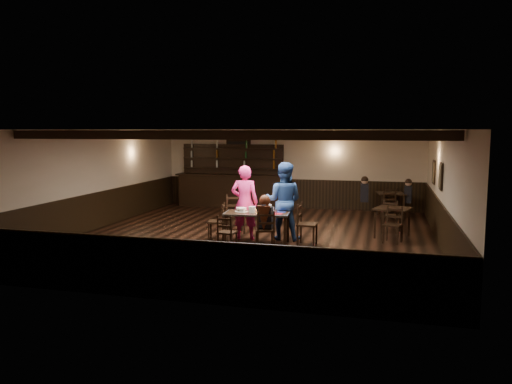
% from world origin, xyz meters
% --- Properties ---
extents(ground, '(10.00, 10.00, 0.00)m').
position_xyz_m(ground, '(0.00, 0.00, 0.00)').
color(ground, black).
rests_on(ground, ground).
extents(room_shell, '(9.02, 10.02, 2.71)m').
position_xyz_m(room_shell, '(0.01, 0.04, 1.75)').
color(room_shell, beige).
rests_on(room_shell, ground).
extents(dining_table, '(1.59, 0.90, 0.75)m').
position_xyz_m(dining_table, '(0.27, -0.75, 0.67)').
color(dining_table, black).
rests_on(dining_table, ground).
extents(chair_near_left, '(0.41, 0.39, 0.81)m').
position_xyz_m(chair_near_left, '(-0.23, -1.61, 0.47)').
color(chair_near_left, black).
rests_on(chair_near_left, ground).
extents(chair_near_right, '(0.53, 0.52, 0.90)m').
position_xyz_m(chair_near_right, '(0.62, -1.35, 0.53)').
color(chair_near_right, black).
rests_on(chair_near_right, ground).
extents(chair_end_left, '(0.49, 0.50, 0.92)m').
position_xyz_m(chair_end_left, '(-0.72, -0.60, 0.54)').
color(chair_end_left, black).
rests_on(chair_end_left, ground).
extents(chair_end_right, '(0.46, 0.48, 1.00)m').
position_xyz_m(chair_end_right, '(1.36, -0.62, 0.58)').
color(chair_end_right, black).
rests_on(chair_end_right, ground).
extents(chair_far_pushed, '(0.62, 0.61, 1.00)m').
position_xyz_m(chair_far_pushed, '(-0.64, 0.41, 0.58)').
color(chair_far_pushed, black).
rests_on(chair_far_pushed, ground).
extents(woman_pink, '(0.73, 0.53, 1.84)m').
position_xyz_m(woman_pink, '(-0.16, -0.33, 0.92)').
color(woman_pink, '#FE3190').
rests_on(woman_pink, ground).
extents(man_blue, '(0.95, 0.75, 1.91)m').
position_xyz_m(man_blue, '(0.78, -0.11, 0.96)').
color(man_blue, navy).
rests_on(man_blue, ground).
extents(seated_person, '(0.33, 0.50, 0.82)m').
position_xyz_m(seated_person, '(0.59, -1.29, 0.83)').
color(seated_person, black).
rests_on(seated_person, ground).
extents(cake, '(0.31, 0.31, 0.10)m').
position_xyz_m(cake, '(-0.13, -0.73, 0.80)').
color(cake, white).
rests_on(cake, dining_table).
extents(plate_stack_a, '(0.16, 0.16, 0.15)m').
position_xyz_m(plate_stack_a, '(0.17, -0.84, 0.83)').
color(plate_stack_a, white).
rests_on(plate_stack_a, dining_table).
extents(plate_stack_b, '(0.16, 0.16, 0.19)m').
position_xyz_m(plate_stack_b, '(0.52, -0.65, 0.85)').
color(plate_stack_b, white).
rests_on(plate_stack_b, dining_table).
extents(tea_light, '(0.05, 0.05, 0.06)m').
position_xyz_m(tea_light, '(0.25, -0.66, 0.78)').
color(tea_light, '#A5A8AD').
rests_on(tea_light, dining_table).
extents(salt_shaker, '(0.03, 0.03, 0.08)m').
position_xyz_m(salt_shaker, '(0.67, -0.83, 0.79)').
color(salt_shaker, silver).
rests_on(salt_shaker, dining_table).
extents(pepper_shaker, '(0.04, 0.04, 0.10)m').
position_xyz_m(pepper_shaker, '(0.74, -0.80, 0.80)').
color(pepper_shaker, '#A5A8AD').
rests_on(pepper_shaker, dining_table).
extents(drink_glass, '(0.07, 0.07, 0.11)m').
position_xyz_m(drink_glass, '(0.60, -0.57, 0.81)').
color(drink_glass, silver).
rests_on(drink_glass, dining_table).
extents(menu_red, '(0.34, 0.25, 0.00)m').
position_xyz_m(menu_red, '(0.72, -0.80, 0.75)').
color(menu_red, maroon).
rests_on(menu_red, dining_table).
extents(menu_blue, '(0.29, 0.22, 0.00)m').
position_xyz_m(menu_blue, '(0.79, -0.55, 0.75)').
color(menu_blue, navy).
rests_on(menu_blue, dining_table).
extents(bar_counter, '(3.89, 0.70, 2.20)m').
position_xyz_m(bar_counter, '(-2.11, 4.72, 0.73)').
color(bar_counter, black).
rests_on(bar_counter, ground).
extents(back_table_a, '(1.01, 1.01, 0.75)m').
position_xyz_m(back_table_a, '(3.39, 0.81, 0.65)').
color(back_table_a, black).
rests_on(back_table_a, ground).
extents(back_table_b, '(0.95, 0.95, 0.75)m').
position_xyz_m(back_table_b, '(3.36, 3.94, 0.65)').
color(back_table_b, black).
rests_on(back_table_b, ground).
extents(bg_patron_left, '(0.27, 0.40, 0.80)m').
position_xyz_m(bg_patron_left, '(2.56, 3.79, 0.86)').
color(bg_patron_left, black).
rests_on(bg_patron_left, ground).
extents(bg_patron_right, '(0.25, 0.38, 0.74)m').
position_xyz_m(bg_patron_right, '(3.88, 3.90, 0.84)').
color(bg_patron_right, black).
rests_on(bg_patron_right, ground).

